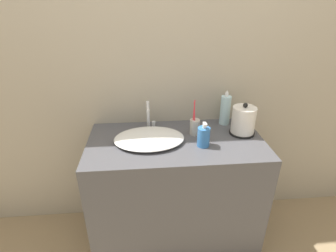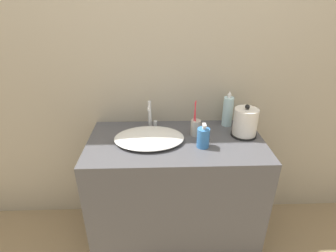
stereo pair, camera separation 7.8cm
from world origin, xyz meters
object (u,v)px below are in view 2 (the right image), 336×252
Objects in this scene: faucet at (150,114)px; shampoo_bottle at (228,111)px; lotion_bottle at (203,138)px; electric_kettle at (245,123)px; toothbrush_cup at (196,127)px.

shampoo_bottle is (0.52, 0.02, 0.00)m from faucet.
lotion_bottle is 0.63× the size of shampoo_bottle.
shampoo_bottle reaches higher than electric_kettle.
electric_kettle is at bearing 25.07° from lotion_bottle.
faucet is at bearing 167.63° from electric_kettle.
lotion_bottle is (0.31, -0.26, -0.04)m from faucet.
toothbrush_cup reaches higher than electric_kettle.
electric_kettle is 0.17m from shampoo_bottle.
lotion_bottle is at bearing -80.24° from toothbrush_cup.
faucet is 0.81× the size of toothbrush_cup.
shampoo_bottle is (0.23, 0.14, 0.05)m from toothbrush_cup.
lotion_bottle is (0.03, -0.15, 0.01)m from toothbrush_cup.
faucet is 0.31m from toothbrush_cup.
electric_kettle is 1.37× the size of lotion_bottle.
faucet is at bearing 158.13° from toothbrush_cup.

